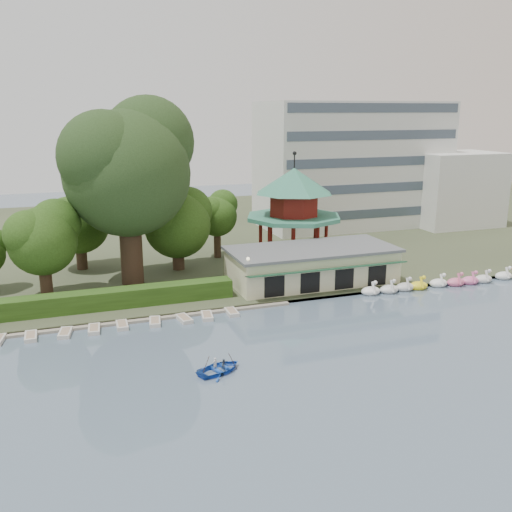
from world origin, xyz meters
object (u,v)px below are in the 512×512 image
dock (116,322)px  big_tree (128,164)px  pavilion (294,205)px  rowboat_with_passengers (220,365)px  boathouse (312,265)px

dock → big_tree: big_tree is taller
pavilion → rowboat_with_passengers: bearing=-122.6°
boathouse → rowboat_with_passengers: 23.83m
dock → rowboat_with_passengers: 14.43m
dock → rowboat_with_passengers: (6.24, -13.00, 0.41)m
dock → big_tree: size_ratio=1.67×
dock → pavilion: bearing=31.7°
pavilion → rowboat_with_passengers: (-17.76, -27.80, -6.95)m
dock → pavilion: (24.00, 14.80, 7.36)m
boathouse → big_tree: big_tree is taller
rowboat_with_passengers → big_tree: bearing=97.2°
boathouse → dock: bearing=-167.8°
dock → pavilion: size_ratio=2.52×
pavilion → rowboat_with_passengers: size_ratio=2.21×
boathouse → pavilion: 11.43m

